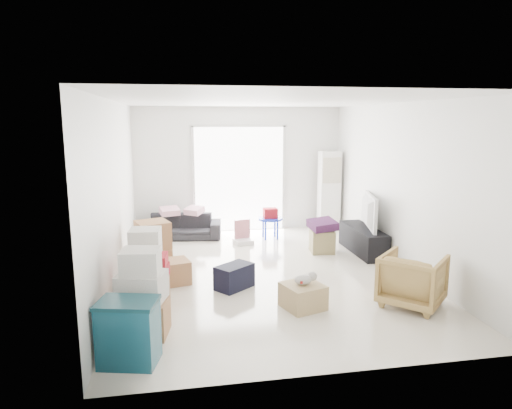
{
  "coord_description": "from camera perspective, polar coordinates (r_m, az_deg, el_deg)",
  "views": [
    {
      "loc": [
        -1.4,
        -6.85,
        2.42
      ],
      "look_at": [
        -0.13,
        0.2,
        1.09
      ],
      "focal_mm": 32.0,
      "sensor_mm": 36.0,
      "label": 1
    }
  ],
  "objects": [
    {
      "name": "room_shell",
      "position": [
        7.07,
        1.32,
        1.81
      ],
      "size": [
        4.98,
        6.48,
        3.18
      ],
      "color": "silver",
      "rests_on": "ground"
    },
    {
      "name": "sliding_door",
      "position": [
        9.99,
        -2.09,
        3.76
      ],
      "size": [
        2.1,
        0.04,
        2.33
      ],
      "color": "white",
      "rests_on": "room_shell"
    },
    {
      "name": "ac_tower",
      "position": [
        10.19,
        9.11,
        1.67
      ],
      "size": [
        0.45,
        0.3,
        1.75
      ],
      "primitive_type": "cube",
      "color": "white",
      "rests_on": "room_shell"
    },
    {
      "name": "tv_console",
      "position": [
        8.68,
        13.24,
        -4.35
      ],
      "size": [
        0.42,
        1.4,
        0.47
      ],
      "primitive_type": "cube",
      "color": "black",
      "rests_on": "room_shell"
    },
    {
      "name": "television",
      "position": [
        8.61,
        13.32,
        -2.4
      ],
      "size": [
        0.87,
        1.2,
        0.14
      ],
      "primitive_type": "imported",
      "rotation": [
        0.0,
        0.0,
        1.32
      ],
      "color": "black",
      "rests_on": "tv_console"
    },
    {
      "name": "sofa",
      "position": [
        9.58,
        -9.48,
        -2.24
      ],
      "size": [
        1.72,
        0.71,
        0.65
      ],
      "primitive_type": "imported",
      "rotation": [
        0.0,
        0.0,
        -0.14
      ],
      "color": "#232328",
      "rests_on": "room_shell"
    },
    {
      "name": "pillow_left",
      "position": [
        9.51,
        -10.78,
        -0.01
      ],
      "size": [
        0.43,
        0.38,
        0.12
      ],
      "primitive_type": "cube",
      "rotation": [
        0.0,
        0.0,
        0.26
      ],
      "color": "#E6A7B9",
      "rests_on": "sofa"
    },
    {
      "name": "pillow_right",
      "position": [
        9.49,
        -7.75,
        0.03
      ],
      "size": [
        0.4,
        0.39,
        0.11
      ],
      "primitive_type": "cube",
      "rotation": [
        0.0,
        0.0,
        -0.69
      ],
      "color": "#E6A7B9",
      "rests_on": "sofa"
    },
    {
      "name": "armchair",
      "position": [
        6.4,
        18.99,
        -8.61
      ],
      "size": [
        1.02,
        1.02,
        0.77
      ],
      "primitive_type": "imported",
      "rotation": [
        0.0,
        0.0,
        2.34
      ],
      "color": "tan",
      "rests_on": "room_shell"
    },
    {
      "name": "storage_bins",
      "position": [
        4.9,
        -15.63,
        -15.1
      ],
      "size": [
        0.66,
        0.53,
        0.67
      ],
      "rotation": [
        0.0,
        0.0,
        -0.24
      ],
      "color": "navy",
      "rests_on": "room_shell"
    },
    {
      "name": "box_stack_a",
      "position": [
        5.41,
        -14.02,
        -11.16
      ],
      "size": [
        0.62,
        0.54,
        1.01
      ],
      "rotation": [
        0.0,
        0.0,
        -0.13
      ],
      "color": "#9D6947",
      "rests_on": "room_shell"
    },
    {
      "name": "box_stack_b",
      "position": [
        6.24,
        -13.5,
        -8.21
      ],
      "size": [
        0.6,
        0.59,
        1.03
      ],
      "rotation": [
        0.0,
        0.0,
        -0.09
      ],
      "color": "#9D6947",
      "rests_on": "room_shell"
    },
    {
      "name": "box_stack_c",
      "position": [
        7.51,
        -12.72,
        -5.29
      ],
      "size": [
        0.61,
        0.61,
        0.84
      ],
      "rotation": [
        0.0,
        0.0,
        0.15
      ],
      "color": "#9D6947",
      "rests_on": "room_shell"
    },
    {
      "name": "loose_box",
      "position": [
        7.03,
        -10.15,
        -8.25
      ],
      "size": [
        0.51,
        0.51,
        0.35
      ],
      "primitive_type": "cube",
      "rotation": [
        0.0,
        0.0,
        0.25
      ],
      "color": "#9D6947",
      "rests_on": "room_shell"
    },
    {
      "name": "duffel_bag",
      "position": [
        6.73,
        -2.72,
        -8.99
      ],
      "size": [
        0.63,
        0.6,
        0.35
      ],
      "primitive_type": "cube",
      "rotation": [
        0.0,
        0.0,
        0.68
      ],
      "color": "black",
      "rests_on": "room_shell"
    },
    {
      "name": "ottoman",
      "position": [
        8.56,
        8.25,
        -4.57
      ],
      "size": [
        0.46,
        0.46,
        0.42
      ],
      "primitive_type": "cube",
      "rotation": [
        0.0,
        0.0,
        -0.11
      ],
      "color": "olive",
      "rests_on": "room_shell"
    },
    {
      "name": "blanket",
      "position": [
        8.49,
        8.3,
        -2.75
      ],
      "size": [
        0.5,
        0.5,
        0.14
      ],
      "primitive_type": "cube",
      "rotation": [
        0.0,
        0.0,
        0.1
      ],
      "color": "#441B43",
      "rests_on": "ottoman"
    },
    {
      "name": "kids_table",
      "position": [
        9.4,
        1.8,
        -1.57
      ],
      "size": [
        0.51,
        0.51,
        0.63
      ],
      "rotation": [
        0.0,
        0.0,
        0.37
      ],
      "color": "#122AC0",
      "rests_on": "room_shell"
    },
    {
      "name": "toy_walker",
      "position": [
        9.09,
        -1.65,
        -4.08
      ],
      "size": [
        0.41,
        0.37,
        0.46
      ],
      "rotation": [
        0.0,
        0.0,
        0.23
      ],
      "color": "silver",
      "rests_on": "room_shell"
    },
    {
      "name": "wood_crate",
      "position": [
        6.09,
        5.87,
        -11.32
      ],
      "size": [
        0.61,
        0.61,
        0.32
      ],
      "primitive_type": "cube",
      "rotation": [
        0.0,
        0.0,
        0.32
      ],
      "color": "tan",
      "rests_on": "room_shell"
    },
    {
      "name": "plush_bunny",
      "position": [
        6.03,
        6.22,
        -9.22
      ],
      "size": [
        0.31,
        0.18,
        0.16
      ],
      "rotation": [
        0.0,
        0.0,
        0.38
      ],
      "color": "#B2ADA8",
      "rests_on": "wood_crate"
    }
  ]
}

